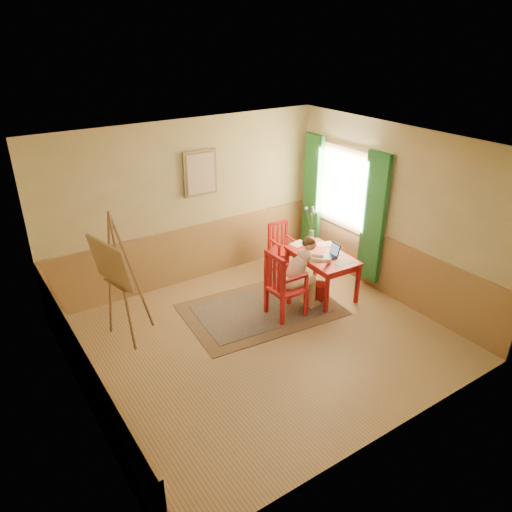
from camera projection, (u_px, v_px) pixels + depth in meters
room at (263, 252)px, 6.47m from camera, size 5.04×4.54×2.84m
wainscot at (233, 287)px, 7.45m from camera, size 5.00×4.50×1.00m
window at (342, 200)px, 8.52m from camera, size 0.12×2.01×2.20m
wall_portrait at (200, 173)px, 8.03m from camera, size 0.60×0.05×0.76m
rug at (261, 309)px, 7.79m from camera, size 2.54×1.82×0.02m
table at (322, 259)px, 8.01m from camera, size 0.78×1.24×0.72m
chair_left at (283, 285)px, 7.40m from camera, size 0.51×0.48×1.09m
chair_back at (281, 247)px, 8.88m from camera, size 0.44×0.46×0.90m
figure at (300, 272)px, 7.52m from camera, size 0.90×0.39×1.22m
laptop at (329, 255)px, 7.86m from camera, size 0.37×0.24×0.22m
papers at (325, 250)px, 8.11m from camera, size 0.69×1.18×0.00m
vase at (311, 224)px, 8.44m from camera, size 0.21×0.29×0.58m
wastebasket at (319, 292)px, 8.03m from camera, size 0.32×0.32×0.29m
easel at (114, 268)px, 6.56m from camera, size 0.73×0.88×1.97m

